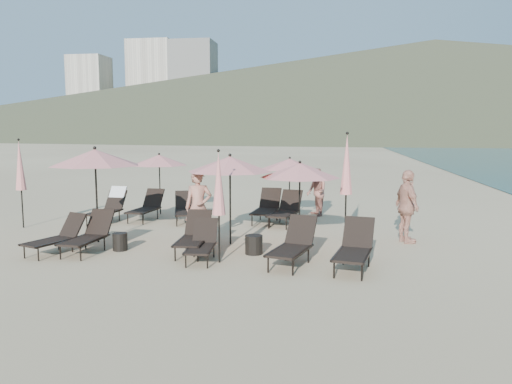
# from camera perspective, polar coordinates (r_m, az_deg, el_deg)

# --- Properties ---
(ground) EXTENTS (800.00, 800.00, 0.00)m
(ground) POSITION_cam_1_polar(r_m,az_deg,el_deg) (11.29, -2.02, -7.76)
(ground) COLOR #D6BA8C
(ground) RESTS_ON ground
(volcanic_headland) EXTENTS (690.00, 690.00, 55.00)m
(volcanic_headland) POSITION_cam_1_polar(r_m,az_deg,el_deg) (321.78, 21.55, 10.86)
(volcanic_headland) COLOR brown
(volcanic_headland) RESTS_ON ground
(hotel_skyline) EXTENTS (109.00, 82.00, 55.00)m
(hotel_skyline) POSITION_cam_1_polar(r_m,az_deg,el_deg) (298.47, -10.19, 11.12)
(hotel_skyline) COLOR beige
(hotel_skyline) RESTS_ON ground
(lounger_0) EXTENTS (1.06, 1.62, 0.87)m
(lounger_0) POSITION_cam_1_polar(r_m,az_deg,el_deg) (12.71, -21.80, -4.70)
(lounger_0) COLOR black
(lounger_0) RESTS_ON ground
(lounger_1) EXTENTS (0.75, 1.67, 0.94)m
(lounger_1) POSITION_cam_1_polar(r_m,az_deg,el_deg) (12.52, -18.57, -4.59)
(lounger_1) COLOR black
(lounger_1) RESTS_ON ground
(lounger_2) EXTENTS (0.70, 1.66, 0.94)m
(lounger_2) POSITION_cam_1_polar(r_m,az_deg,el_deg) (11.88, -7.12, -4.88)
(lounger_2) COLOR black
(lounger_2) RESTS_ON ground
(lounger_3) EXTENTS (0.69, 1.51, 0.85)m
(lounger_3) POSITION_cam_1_polar(r_m,az_deg,el_deg) (11.27, -6.19, -5.75)
(lounger_3) COLOR black
(lounger_3) RESTS_ON ground
(lounger_4) EXTENTS (1.04, 1.80, 0.97)m
(lounger_4) POSITION_cam_1_polar(r_m,az_deg,el_deg) (10.83, 4.28, -5.93)
(lounger_4) COLOR black
(lounger_4) RESTS_ON ground
(lounger_5) EXTENTS (0.97, 1.81, 0.99)m
(lounger_5) POSITION_cam_1_polar(r_m,az_deg,el_deg) (10.67, 11.19, -6.21)
(lounger_5) COLOR black
(lounger_5) RESTS_ON ground
(lounger_6) EXTENTS (0.77, 1.75, 1.06)m
(lounger_6) POSITION_cam_1_polar(r_m,az_deg,el_deg) (16.46, -16.44, -1.52)
(lounger_6) COLOR black
(lounger_6) RESTS_ON ground
(lounger_7) EXTENTS (0.79, 1.70, 0.95)m
(lounger_7) POSITION_cam_1_polar(r_m,az_deg,el_deg) (16.45, -12.40, -1.62)
(lounger_7) COLOR black
(lounger_7) RESTS_ON ground
(lounger_8) EXTENTS (1.05, 1.70, 0.92)m
(lounger_8) POSITION_cam_1_polar(r_m,az_deg,el_deg) (15.91, -8.15, -1.87)
(lounger_8) COLOR black
(lounger_8) RESTS_ON ground
(lounger_9) EXTENTS (0.82, 1.80, 1.01)m
(lounger_9) POSITION_cam_1_polar(r_m,az_deg,el_deg) (15.76, 1.23, -1.74)
(lounger_9) COLOR black
(lounger_9) RESTS_ON ground
(lounger_10) EXTENTS (1.01, 1.84, 1.00)m
(lounger_10) POSITION_cam_1_polar(r_m,az_deg,el_deg) (15.34, 3.42, -2.00)
(lounger_10) COLOR black
(lounger_10) RESTS_ON ground
(umbrella_open_0) EXTENTS (2.31, 2.31, 2.48)m
(umbrella_open_0) POSITION_cam_1_polar(r_m,az_deg,el_deg) (13.36, -17.92, 3.77)
(umbrella_open_0) COLOR black
(umbrella_open_0) RESTS_ON ground
(umbrella_open_1) EXTENTS (2.15, 2.15, 2.31)m
(umbrella_open_1) POSITION_cam_1_polar(r_m,az_deg,el_deg) (12.50, -2.99, 3.20)
(umbrella_open_1) COLOR black
(umbrella_open_1) RESTS_ON ground
(umbrella_open_2) EXTENTS (1.99, 1.99, 2.14)m
(umbrella_open_2) POSITION_cam_1_polar(r_m,az_deg,el_deg) (12.39, 5.03, 2.45)
(umbrella_open_2) COLOR black
(umbrella_open_2) RESTS_ON ground
(umbrella_open_3) EXTENTS (1.96, 1.96, 2.11)m
(umbrella_open_3) POSITION_cam_1_polar(r_m,az_deg,el_deg) (17.38, -11.00, 3.60)
(umbrella_open_3) COLOR black
(umbrella_open_3) RESTS_ON ground
(umbrella_open_4) EXTENTS (1.90, 1.90, 2.04)m
(umbrella_open_4) POSITION_cam_1_polar(r_m,az_deg,el_deg) (16.02, 3.87, 3.21)
(umbrella_open_4) COLOR black
(umbrella_open_4) RESTS_ON ground
(umbrella_closed_0) EXTENTS (0.29, 0.29, 2.49)m
(umbrella_closed_0) POSITION_cam_1_polar(r_m,az_deg,el_deg) (10.77, -4.29, 0.89)
(umbrella_closed_0) COLOR black
(umbrella_closed_0) RESTS_ON ground
(umbrella_closed_1) EXTENTS (0.33, 0.33, 2.85)m
(umbrella_closed_1) POSITION_cam_1_polar(r_m,az_deg,el_deg) (13.20, 10.31, 3.03)
(umbrella_closed_1) COLOR black
(umbrella_closed_1) RESTS_ON ground
(umbrella_closed_2) EXTENTS (0.31, 0.31, 2.65)m
(umbrella_closed_2) POSITION_cam_1_polar(r_m,az_deg,el_deg) (16.20, -25.37, 2.70)
(umbrella_closed_2) COLOR black
(umbrella_closed_2) RESTS_ON ground
(side_table_0) EXTENTS (0.35, 0.35, 0.43)m
(side_table_0) POSITION_cam_1_polar(r_m,az_deg,el_deg) (12.53, -15.27, -5.50)
(side_table_0) COLOR black
(side_table_0) RESTS_ON ground
(side_table_1) EXTENTS (0.41, 0.41, 0.45)m
(side_table_1) POSITION_cam_1_polar(r_m,az_deg,el_deg) (11.75, -0.25, -6.03)
(side_table_1) COLOR black
(side_table_1) RESTS_ON ground
(beachgoer_a) EXTENTS (0.79, 0.63, 1.87)m
(beachgoer_a) POSITION_cam_1_polar(r_m,az_deg,el_deg) (12.79, -6.59, -1.74)
(beachgoer_a) COLOR #A96F5C
(beachgoer_a) RESTS_ON ground
(beachgoer_b) EXTENTS (0.87, 0.96, 1.61)m
(beachgoer_b) POSITION_cam_1_polar(r_m,az_deg,el_deg) (16.94, 6.92, -0.02)
(beachgoer_b) COLOR #A56555
(beachgoer_b) RESTS_ON ground
(beachgoer_c) EXTENTS (0.79, 1.19, 1.89)m
(beachgoer_c) POSITION_cam_1_polar(r_m,az_deg,el_deg) (13.36, 16.88, -1.60)
(beachgoer_c) COLOR tan
(beachgoer_c) RESTS_ON ground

